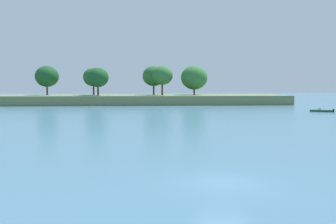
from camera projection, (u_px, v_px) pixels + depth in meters
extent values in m
plane|color=teal|center=(223.00, 183.00, 21.08)|extent=(400.00, 400.00, 0.00)
cube|color=#66754C|center=(114.00, 100.00, 102.04)|extent=(87.01, 16.22, 2.28)
cylinder|color=#513823|center=(47.00, 90.00, 103.76)|extent=(0.44, 0.44, 2.37)
ellipsoid|color=#194C23|center=(47.00, 76.00, 103.51)|extent=(5.98, 5.98, 5.38)
cylinder|color=#513823|center=(94.00, 90.00, 103.97)|extent=(0.44, 0.44, 2.45)
ellipsoid|color=#235B28|center=(93.00, 77.00, 103.74)|extent=(5.28, 5.28, 4.76)
cylinder|color=#513823|center=(98.00, 91.00, 98.19)|extent=(0.44, 0.44, 2.31)
ellipsoid|color=#194C23|center=(98.00, 77.00, 97.97)|extent=(5.24, 5.24, 4.71)
cylinder|color=#513823|center=(154.00, 90.00, 104.99)|extent=(0.44, 0.44, 2.56)
ellipsoid|color=#235B28|center=(154.00, 76.00, 104.74)|extent=(5.77, 5.77, 5.20)
cylinder|color=#513823|center=(162.00, 89.00, 102.97)|extent=(0.44, 0.44, 2.86)
ellipsoid|color=#2D6B33|center=(162.00, 75.00, 102.72)|extent=(5.39, 5.39, 4.85)
cylinder|color=#513823|center=(194.00, 92.00, 105.21)|extent=(0.44, 0.44, 1.71)
ellipsoid|color=#2D6B33|center=(194.00, 78.00, 104.96)|extent=(6.86, 6.86, 6.17)
cube|color=#19472D|center=(321.00, 111.00, 74.53)|extent=(4.06, 2.83, 0.36)
cube|color=white|center=(320.00, 108.00, 74.61)|extent=(0.72, 0.77, 0.50)
cube|color=black|center=(334.00, 111.00, 73.74)|extent=(0.39, 0.41, 0.56)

